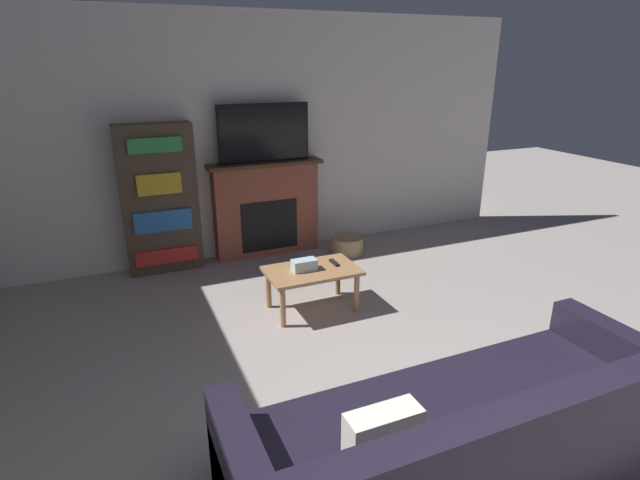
{
  "coord_description": "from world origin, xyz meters",
  "views": [
    {
      "loc": [
        -1.6,
        -0.9,
        2.19
      ],
      "look_at": [
        0.02,
        2.82,
        0.72
      ],
      "focal_mm": 28.0,
      "sensor_mm": 36.0,
      "label": 1
    }
  ],
  "objects_px": {
    "tv": "(264,133)",
    "storage_basket": "(347,245)",
    "fireplace": "(266,208)",
    "bookshelf": "(160,200)",
    "coffee_table": "(312,275)",
    "couch": "(469,444)"
  },
  "relations": [
    {
      "from": "bookshelf",
      "to": "coffee_table",
      "type": "bearing_deg",
      "value": -53.99
    },
    {
      "from": "storage_basket",
      "to": "bookshelf",
      "type": "bearing_deg",
      "value": 169.75
    },
    {
      "from": "fireplace",
      "to": "couch",
      "type": "xyz_separation_m",
      "value": [
        -0.09,
        -3.76,
        -0.29
      ]
    },
    {
      "from": "fireplace",
      "to": "storage_basket",
      "type": "relative_size",
      "value": 3.34
    },
    {
      "from": "bookshelf",
      "to": "storage_basket",
      "type": "bearing_deg",
      "value": -10.25
    },
    {
      "from": "tv",
      "to": "couch",
      "type": "bearing_deg",
      "value": -91.33
    },
    {
      "from": "bookshelf",
      "to": "storage_basket",
      "type": "distance_m",
      "value": 2.19
    },
    {
      "from": "coffee_table",
      "to": "storage_basket",
      "type": "bearing_deg",
      "value": 51.27
    },
    {
      "from": "storage_basket",
      "to": "couch",
      "type": "bearing_deg",
      "value": -105.75
    },
    {
      "from": "coffee_table",
      "to": "couch",
      "type": "bearing_deg",
      "value": -90.51
    },
    {
      "from": "couch",
      "to": "bookshelf",
      "type": "bearing_deg",
      "value": 106.28
    },
    {
      "from": "couch",
      "to": "bookshelf",
      "type": "relative_size",
      "value": 1.61
    },
    {
      "from": "couch",
      "to": "storage_basket",
      "type": "xyz_separation_m",
      "value": [
        0.95,
        3.37,
        -0.17
      ]
    },
    {
      "from": "tv",
      "to": "couch",
      "type": "relative_size",
      "value": 0.41
    },
    {
      "from": "fireplace",
      "to": "storage_basket",
      "type": "xyz_separation_m",
      "value": [
        0.86,
        -0.39,
        -0.45
      ]
    },
    {
      "from": "tv",
      "to": "storage_basket",
      "type": "relative_size",
      "value": 2.64
    },
    {
      "from": "tv",
      "to": "fireplace",
      "type": "bearing_deg",
      "value": 90.0
    },
    {
      "from": "tv",
      "to": "storage_basket",
      "type": "xyz_separation_m",
      "value": [
        0.86,
        -0.37,
        -1.32
      ]
    },
    {
      "from": "coffee_table",
      "to": "storage_basket",
      "type": "height_order",
      "value": "coffee_table"
    },
    {
      "from": "bookshelf",
      "to": "tv",
      "type": "bearing_deg",
      "value": 0.13
    },
    {
      "from": "tv",
      "to": "bookshelf",
      "type": "xyz_separation_m",
      "value": [
        -1.18,
        -0.0,
        -0.63
      ]
    },
    {
      "from": "fireplace",
      "to": "tv",
      "type": "height_order",
      "value": "tv"
    }
  ]
}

